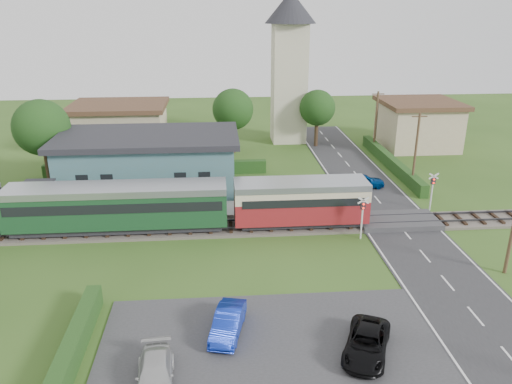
{
  "coord_description": "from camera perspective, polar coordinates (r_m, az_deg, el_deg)",
  "views": [
    {
      "loc": [
        -3.82,
        -32.6,
        16.0
      ],
      "look_at": [
        -0.91,
        4.0,
        2.21
      ],
      "focal_mm": 35.0,
      "sensor_mm": 36.0,
      "label": 1
    }
  ],
  "objects": [
    {
      "name": "ground",
      "position": [
        36.52,
        1.93,
        -5.41
      ],
      "size": [
        120.0,
        120.0,
        0.0
      ],
      "primitive_type": "plane",
      "color": "#2D4C19"
    },
    {
      "name": "railway_track",
      "position": [
        38.27,
        1.6,
        -3.95
      ],
      "size": [
        76.0,
        3.2,
        0.49
      ],
      "color": "#4C443D",
      "rests_on": "ground"
    },
    {
      "name": "road",
      "position": [
        38.85,
        16.8,
        -4.64
      ],
      "size": [
        6.0,
        70.0,
        0.05
      ],
      "primitive_type": "cube",
      "color": "#28282B",
      "rests_on": "ground"
    },
    {
      "name": "car_park",
      "position": [
        26.17,
        1.56,
        -17.01
      ],
      "size": [
        17.0,
        9.0,
        0.08
      ],
      "primitive_type": "cube",
      "color": "#333335",
      "rests_on": "ground"
    },
    {
      "name": "crossing_deck",
      "position": [
        40.47,
        15.85,
        -3.19
      ],
      "size": [
        6.2,
        3.4,
        0.45
      ],
      "primitive_type": "cube",
      "color": "#333335",
      "rests_on": "ground"
    },
    {
      "name": "platform",
      "position": [
        41.43,
        -12.78,
        -2.34
      ],
      "size": [
        30.0,
        3.0,
        0.45
      ],
      "primitive_type": "cube",
      "color": "gray",
      "rests_on": "ground"
    },
    {
      "name": "equipment_hut",
      "position": [
        42.82,
        -23.58,
        -0.65
      ],
      "size": [
        2.3,
        2.3,
        2.55
      ],
      "color": "beige",
      "rests_on": "platform"
    },
    {
      "name": "station_building",
      "position": [
        46.0,
        -12.08,
        3.31
      ],
      "size": [
        16.0,
        9.0,
        5.3
      ],
      "color": "#416F79",
      "rests_on": "ground"
    },
    {
      "name": "train",
      "position": [
        38.75,
        -20.17,
        -1.64
      ],
      "size": [
        43.2,
        2.9,
        3.4
      ],
      "color": "#232328",
      "rests_on": "ground"
    },
    {
      "name": "church_tower",
      "position": [
        61.51,
        3.85,
        15.16
      ],
      "size": [
        6.0,
        6.0,
        17.6
      ],
      "color": "beige",
      "rests_on": "ground"
    },
    {
      "name": "house_west",
      "position": [
        60.15,
        -15.26,
        7.18
      ],
      "size": [
        10.8,
        8.8,
        5.5
      ],
      "color": "tan",
      "rests_on": "ground"
    },
    {
      "name": "house_east",
      "position": [
        62.82,
        18.01,
        7.45
      ],
      "size": [
        8.8,
        8.8,
        5.5
      ],
      "color": "tan",
      "rests_on": "ground"
    },
    {
      "name": "hedge_carpark",
      "position": [
        26.71,
        -20.03,
        -16.08
      ],
      "size": [
        0.8,
        9.0,
        1.2
      ],
      "primitive_type": "cube",
      "color": "#193814",
      "rests_on": "ground"
    },
    {
      "name": "hedge_roadside",
      "position": [
        54.08,
        15.15,
        3.31
      ],
      "size": [
        0.8,
        18.0,
        1.2
      ],
      "primitive_type": "cube",
      "color": "#193814",
      "rests_on": "ground"
    },
    {
      "name": "hedge_station",
      "position": [
        50.87,
        -11.32,
        2.62
      ],
      "size": [
        22.0,
        0.8,
        1.3
      ],
      "primitive_type": "cube",
      "color": "#193814",
      "rests_on": "ground"
    },
    {
      "name": "tree_a",
      "position": [
        50.46,
        -23.3,
        6.77
      ],
      "size": [
        5.2,
        5.2,
        8.0
      ],
      "color": "#332316",
      "rests_on": "ground"
    },
    {
      "name": "tree_b",
      "position": [
        56.71,
        -2.66,
        9.4
      ],
      "size": [
        4.6,
        4.6,
        7.34
      ],
      "color": "#332316",
      "rests_on": "ground"
    },
    {
      "name": "tree_c",
      "position": [
        59.89,
        7.02,
        9.52
      ],
      "size": [
        4.2,
        4.2,
        6.78
      ],
      "color": "#332316",
      "rests_on": "ground"
    },
    {
      "name": "utility_pole_c",
      "position": [
        47.89,
        17.8,
        4.62
      ],
      "size": [
        1.4,
        0.22,
        7.0
      ],
      "color": "#473321",
      "rests_on": "ground"
    },
    {
      "name": "utility_pole_d",
      "position": [
        58.82,
        13.54,
        7.88
      ],
      "size": [
        1.4,
        0.22,
        7.0
      ],
      "color": "#473321",
      "rests_on": "ground"
    },
    {
      "name": "crossing_signal_near",
      "position": [
        36.51,
        12.08,
        -2.2
      ],
      "size": [
        0.84,
        0.28,
        3.28
      ],
      "color": "silver",
      "rests_on": "ground"
    },
    {
      "name": "crossing_signal_far",
      "position": [
        43.18,
        19.53,
        0.64
      ],
      "size": [
        0.84,
        0.28,
        3.28
      ],
      "color": "silver",
      "rests_on": "ground"
    },
    {
      "name": "streetlamp_west",
      "position": [
        57.15,
        -23.09,
        5.83
      ],
      "size": [
        0.3,
        0.3,
        5.15
      ],
      "color": "#3F3F47",
      "rests_on": "ground"
    },
    {
      "name": "streetlamp_east",
      "position": [
        64.14,
        13.71,
        8.35
      ],
      "size": [
        0.3,
        0.3,
        5.15
      ],
      "color": "#3F3F47",
      "rests_on": "ground"
    },
    {
      "name": "car_on_road",
      "position": [
        47.29,
        12.21,
        1.23
      ],
      "size": [
        3.94,
        1.88,
        1.3
      ],
      "primitive_type": "imported",
      "rotation": [
        0.0,
        0.0,
        1.66
      ],
      "color": "navy",
      "rests_on": "road"
    },
    {
      "name": "car_park_blue",
      "position": [
        26.52,
        -3.22,
        -14.66
      ],
      "size": [
        2.15,
        4.02,
        1.26
      ],
      "primitive_type": "imported",
      "rotation": [
        0.0,
        0.0,
        -0.23
      ],
      "color": "#1028A6",
      "rests_on": "car_park"
    },
    {
      "name": "car_park_silver",
      "position": [
        23.92,
        -11.44,
        -19.78
      ],
      "size": [
        1.9,
        4.12,
        1.17
      ],
      "primitive_type": "imported",
      "rotation": [
        0.0,
        0.0,
        0.07
      ],
      "color": "#BBBBBB",
      "rests_on": "car_park"
    },
    {
      "name": "car_park_dark",
      "position": [
        25.76,
        12.53,
        -16.52
      ],
      "size": [
        3.5,
        4.69,
        1.18
      ],
      "primitive_type": "imported",
      "rotation": [
        0.0,
        0.0,
        -0.41
      ],
      "color": "black",
      "rests_on": "car_park"
    },
    {
      "name": "pedestrian_near",
      "position": [
        39.92,
        -4.9,
        -1.04
      ],
      "size": [
        0.73,
        0.57,
        1.77
      ],
      "primitive_type": "imported",
      "rotation": [
        0.0,
        0.0,
        3.39
      ],
      "color": "gray",
      "rests_on": "platform"
    },
    {
      "name": "pedestrian_far",
      "position": [
        42.44,
        -21.14,
        -1.03
      ],
      "size": [
        0.81,
        0.98,
        1.84
      ],
      "primitive_type": "imported",
      "rotation": [
        0.0,
        0.0,
        1.71
      ],
      "color": "gray",
      "rests_on": "platform"
    }
  ]
}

